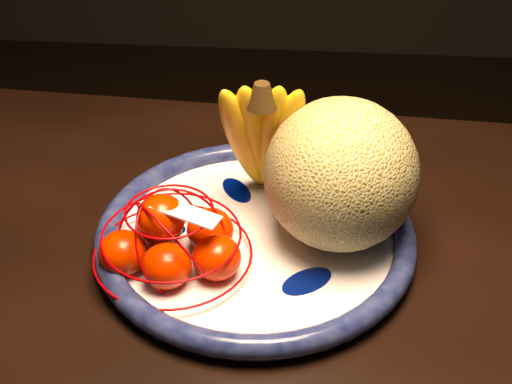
# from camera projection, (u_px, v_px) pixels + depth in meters

# --- Properties ---
(dining_table) EXTENTS (1.44, 0.92, 0.70)m
(dining_table) POSITION_uv_depth(u_px,v_px,m) (422.00, 370.00, 0.77)
(dining_table) COLOR black
(dining_table) RESTS_ON ground
(fruit_bowl) EXTENTS (0.37, 0.37, 0.03)m
(fruit_bowl) POSITION_uv_depth(u_px,v_px,m) (255.00, 236.00, 0.82)
(fruit_bowl) COLOR white
(fruit_bowl) RESTS_ON dining_table
(cantaloupe) EXTENTS (0.17, 0.17, 0.17)m
(cantaloupe) POSITION_uv_depth(u_px,v_px,m) (341.00, 174.00, 0.77)
(cantaloupe) COLOR olive
(cantaloupe) RESTS_ON fruit_bowl
(banana_bunch) EXTENTS (0.13, 0.12, 0.19)m
(banana_bunch) POSITION_uv_depth(u_px,v_px,m) (261.00, 132.00, 0.82)
(banana_bunch) COLOR yellow
(banana_bunch) RESTS_ON fruit_bowl
(mandarin_bag) EXTENTS (0.20, 0.20, 0.11)m
(mandarin_bag) POSITION_uv_depth(u_px,v_px,m) (173.00, 241.00, 0.77)
(mandarin_bag) COLOR #EB2600
(mandarin_bag) RESTS_ON fruit_bowl
(price_tag) EXTENTS (0.08, 0.05, 0.01)m
(price_tag) POSITION_uv_depth(u_px,v_px,m) (186.00, 212.00, 0.73)
(price_tag) COLOR white
(price_tag) RESTS_ON mandarin_bag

